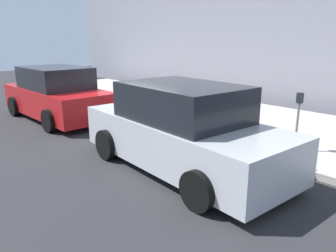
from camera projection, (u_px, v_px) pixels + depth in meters
ground_plane at (125, 121)px, 10.16m from camera, size 40.00×40.00×0.00m
sidewalk_curb at (182, 108)px, 11.77m from camera, size 18.00×5.00×0.14m
suitcase_olive_0 at (246, 131)px, 7.58m from camera, size 0.47×0.24×0.81m
suitcase_teal_1 at (224, 126)px, 7.98m from camera, size 0.49×0.27×0.82m
suitcase_navy_2 at (209, 122)px, 8.44m from camera, size 0.39×0.24×0.78m
suitcase_silver_3 at (193, 114)px, 8.82m from camera, size 0.50×0.23×1.01m
suitcase_maroon_4 at (178, 113)px, 9.24m from camera, size 0.39×0.24×0.77m
suitcase_black_5 at (164, 109)px, 9.57m from camera, size 0.42×0.26×0.75m
suitcase_red_6 at (150, 107)px, 9.95m from camera, size 0.49×0.25×0.87m
fire_hydrant at (136, 100)px, 10.54m from camera, size 0.39×0.21×0.79m
bollard_post at (123, 98)px, 10.80m from camera, size 0.13×0.13×0.86m
parking_meter at (298, 114)px, 6.79m from camera, size 0.12×0.09×1.27m
parked_car_silver_0 at (182, 130)px, 6.24m from camera, size 4.57×2.21×1.67m
parked_car_red_1 at (57, 95)px, 10.26m from camera, size 4.42×2.05×1.64m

